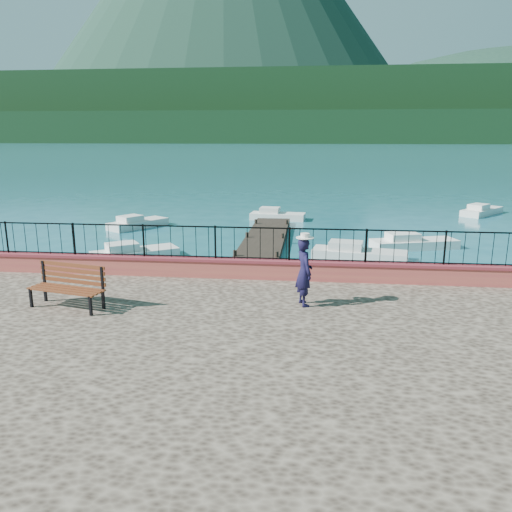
% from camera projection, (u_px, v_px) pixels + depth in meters
% --- Properties ---
extents(ground, '(2000.00, 2000.00, 0.00)m').
position_uv_depth(ground, '(293.00, 374.00, 11.50)').
color(ground, '#19596B').
rests_on(ground, ground).
extents(parapet, '(28.00, 0.46, 0.58)m').
position_uv_depth(parapet, '(299.00, 270.00, 14.72)').
color(parapet, '#BC5844').
rests_on(parapet, promenade).
extents(railing, '(27.00, 0.05, 0.95)m').
position_uv_depth(railing, '(300.00, 245.00, 14.54)').
color(railing, black).
rests_on(railing, parapet).
extents(dock, '(2.00, 16.00, 0.30)m').
position_uv_depth(dock, '(261.00, 249.00, 23.26)').
color(dock, '#2D231C').
rests_on(dock, ground).
extents(far_forest, '(900.00, 60.00, 18.00)m').
position_uv_depth(far_forest, '(313.00, 128.00, 298.89)').
color(far_forest, black).
rests_on(far_forest, ground).
extents(foothills, '(900.00, 120.00, 44.00)m').
position_uv_depth(foothills, '(314.00, 110.00, 353.70)').
color(foothills, black).
rests_on(foothills, ground).
extents(park_bench, '(2.03, 1.05, 1.07)m').
position_uv_depth(park_bench, '(68.00, 295.00, 12.32)').
color(park_bench, black).
rests_on(park_bench, promenade).
extents(person, '(0.61, 0.73, 1.72)m').
position_uv_depth(person, '(304.00, 272.00, 12.39)').
color(person, black).
rests_on(person, promenade).
extents(hat, '(0.44, 0.44, 0.12)m').
position_uv_depth(hat, '(305.00, 236.00, 12.17)').
color(hat, white).
rests_on(hat, person).
extents(boat_0, '(3.80, 3.17, 0.80)m').
position_uv_depth(boat_0, '(135.00, 250.00, 22.03)').
color(boat_0, silver).
rests_on(boat_0, ground).
extents(boat_1, '(4.25, 2.00, 0.80)m').
position_uv_depth(boat_1, '(360.00, 251.00, 21.93)').
color(boat_1, silver).
rests_on(boat_1, ground).
extents(boat_2, '(4.32, 2.40, 0.80)m').
position_uv_depth(boat_2, '(414.00, 240.00, 24.09)').
color(boat_2, white).
rests_on(boat_2, ground).
extents(boat_3, '(3.07, 3.73, 0.80)m').
position_uv_depth(boat_3, '(138.00, 221.00, 29.46)').
color(boat_3, silver).
rests_on(boat_3, ground).
extents(boat_4, '(3.59, 1.65, 0.80)m').
position_uv_depth(boat_4, '(278.00, 213.00, 32.18)').
color(boat_4, silver).
rests_on(boat_4, ground).
extents(boat_5, '(3.56, 3.83, 0.80)m').
position_uv_depth(boat_5, '(482.00, 209.00, 34.20)').
color(boat_5, silver).
rests_on(boat_5, ground).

